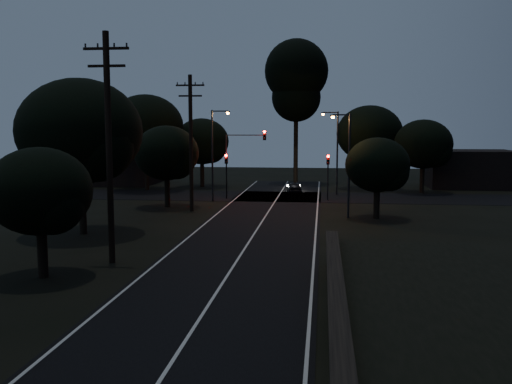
# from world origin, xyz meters

# --- Properties ---
(road_surface) EXTENTS (60.00, 70.00, 0.03)m
(road_surface) POSITION_xyz_m (0.00, 31.12, 0.01)
(road_surface) COLOR black
(road_surface) RESTS_ON ground
(retaining_wall) EXTENTS (6.93, 26.00, 1.60)m
(retaining_wall) POSITION_xyz_m (7.74, 3.00, 0.62)
(retaining_wall) COLOR black
(retaining_wall) RESTS_ON ground
(utility_pole_mid) EXTENTS (2.20, 0.30, 11.00)m
(utility_pole_mid) POSITION_xyz_m (-6.00, 15.00, 5.74)
(utility_pole_mid) COLOR black
(utility_pole_mid) RESTS_ON ground
(utility_pole_far) EXTENTS (2.20, 0.30, 10.50)m
(utility_pole_far) POSITION_xyz_m (-6.00, 32.00, 5.48)
(utility_pole_far) COLOR black
(utility_pole_far) RESTS_ON ground
(tree_left_b) EXTENTS (4.50, 4.50, 5.72)m
(tree_left_b) POSITION_xyz_m (-7.84, 11.91, 3.70)
(tree_left_b) COLOR black
(tree_left_b) RESTS_ON ground
(tree_left_c) EXTENTS (7.51, 7.51, 9.48)m
(tree_left_c) POSITION_xyz_m (-10.23, 21.85, 6.13)
(tree_left_c) COLOR black
(tree_left_c) RESTS_ON ground
(tree_left_d) EXTENTS (5.25, 5.25, 6.66)m
(tree_left_d) POSITION_xyz_m (-8.31, 33.89, 4.31)
(tree_left_d) COLOR black
(tree_left_d) RESTS_ON ground
(tree_far_nw) EXTENTS (5.89, 5.89, 7.47)m
(tree_far_nw) POSITION_xyz_m (-8.79, 49.88, 4.83)
(tree_far_nw) COLOR black
(tree_far_nw) RESTS_ON ground
(tree_far_w) EXTENTS (7.73, 7.73, 9.85)m
(tree_far_w) POSITION_xyz_m (-13.73, 45.84, 6.41)
(tree_far_w) COLOR black
(tree_far_w) RESTS_ON ground
(tree_far_ne) EXTENTS (6.95, 6.95, 8.79)m
(tree_far_ne) POSITION_xyz_m (9.25, 49.86, 5.69)
(tree_far_ne) COLOR black
(tree_far_ne) RESTS_ON ground
(tree_far_e) EXTENTS (5.74, 5.74, 7.28)m
(tree_far_e) POSITION_xyz_m (14.20, 46.88, 4.71)
(tree_far_e) COLOR black
(tree_far_e) RESTS_ON ground
(tree_right_a) EXTENTS (4.57, 4.57, 5.81)m
(tree_right_a) POSITION_xyz_m (8.16, 29.91, 3.77)
(tree_right_a) COLOR black
(tree_right_a) RESTS_ON ground
(tall_pine) EXTENTS (7.26, 7.26, 16.50)m
(tall_pine) POSITION_xyz_m (1.00, 55.00, 11.90)
(tall_pine) COLOR black
(tall_pine) RESTS_ON ground
(building_left) EXTENTS (10.00, 8.00, 4.40)m
(building_left) POSITION_xyz_m (-20.00, 52.00, 2.20)
(building_left) COLOR black
(building_left) RESTS_ON ground
(building_right) EXTENTS (9.00, 7.00, 4.00)m
(building_right) POSITION_xyz_m (20.00, 53.00, 2.00)
(building_right) COLOR black
(building_right) RESTS_ON ground
(signal_left) EXTENTS (0.28, 0.35, 4.10)m
(signal_left) POSITION_xyz_m (-4.60, 39.99, 2.84)
(signal_left) COLOR black
(signal_left) RESTS_ON ground
(signal_right) EXTENTS (0.28, 0.35, 4.10)m
(signal_right) POSITION_xyz_m (4.60, 39.99, 2.84)
(signal_right) COLOR black
(signal_right) RESTS_ON ground
(signal_mast) EXTENTS (3.70, 0.35, 6.25)m
(signal_mast) POSITION_xyz_m (-2.91, 39.99, 4.34)
(signal_mast) COLOR black
(signal_mast) RESTS_ON ground
(streetlight_a) EXTENTS (1.66, 0.26, 8.00)m
(streetlight_a) POSITION_xyz_m (-5.31, 38.00, 4.64)
(streetlight_a) COLOR black
(streetlight_a) RESTS_ON ground
(streetlight_b) EXTENTS (1.66, 0.26, 8.00)m
(streetlight_b) POSITION_xyz_m (5.31, 44.00, 4.64)
(streetlight_b) COLOR black
(streetlight_b) RESTS_ON ground
(streetlight_c) EXTENTS (1.46, 0.26, 7.50)m
(streetlight_c) POSITION_xyz_m (5.83, 30.00, 4.35)
(streetlight_c) COLOR black
(streetlight_c) RESTS_ON ground
(car) EXTENTS (1.66, 3.43, 1.13)m
(car) POSITION_xyz_m (1.37, 45.07, 0.56)
(car) COLOR black
(car) RESTS_ON ground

